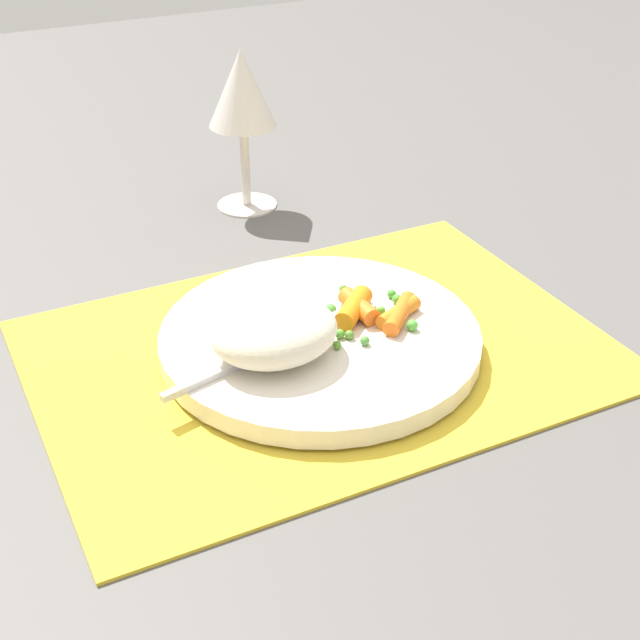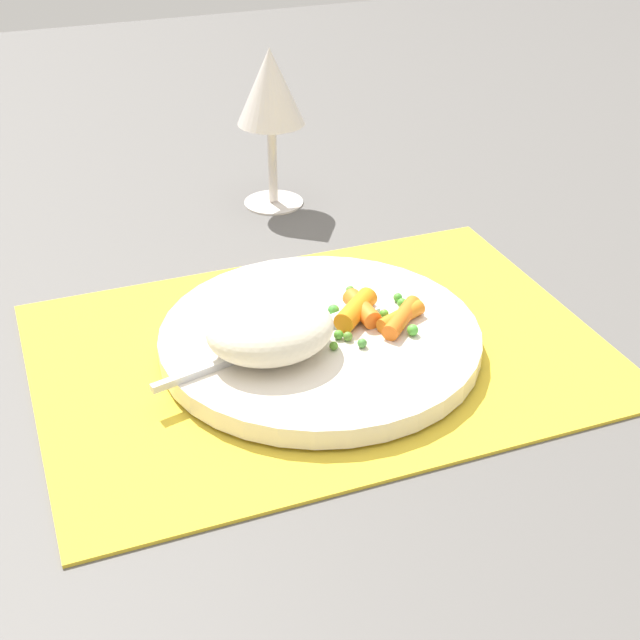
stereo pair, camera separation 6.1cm
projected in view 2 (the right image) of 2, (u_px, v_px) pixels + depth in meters
name	position (u px, v px, depth m)	size (l,w,h in m)	color
ground_plane	(320.00, 353.00, 0.75)	(2.40, 2.40, 0.00)	#565451
placemat	(320.00, 350.00, 0.75)	(0.46, 0.33, 0.01)	gold
plate	(320.00, 339.00, 0.74)	(0.26, 0.26, 0.02)	silver
rice_mound	(270.00, 329.00, 0.70)	(0.10, 0.09, 0.04)	beige
carrot_portion	(376.00, 313.00, 0.75)	(0.08, 0.07, 0.02)	orange
pea_scatter	(359.00, 318.00, 0.75)	(0.09, 0.09, 0.01)	#579530
fork	(293.00, 337.00, 0.72)	(0.20, 0.06, 0.01)	silver
wine_glass	(270.00, 92.00, 0.94)	(0.07, 0.07, 0.17)	silver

